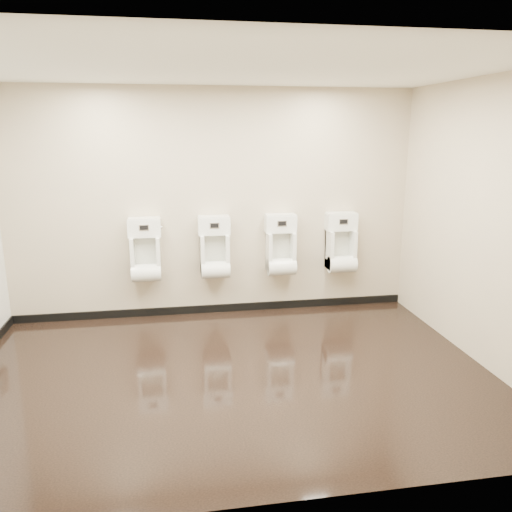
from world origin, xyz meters
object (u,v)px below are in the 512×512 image
(urinal_0, at_px, (146,254))
(urinal_1, at_px, (215,252))
(urinal_2, at_px, (281,249))
(urinal_3, at_px, (341,247))

(urinal_0, relative_size, urinal_1, 1.00)
(urinal_0, distance_m, urinal_2, 1.67)
(urinal_3, bearing_deg, urinal_2, 180.00)
(urinal_1, bearing_deg, urinal_2, 0.00)
(urinal_1, xyz_separation_m, urinal_2, (0.83, 0.00, 0.00))
(urinal_0, bearing_deg, urinal_3, 0.00)
(urinal_1, relative_size, urinal_3, 1.00)
(urinal_2, height_order, urinal_3, same)
(urinal_3, bearing_deg, urinal_0, 180.00)
(urinal_2, bearing_deg, urinal_1, 180.00)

